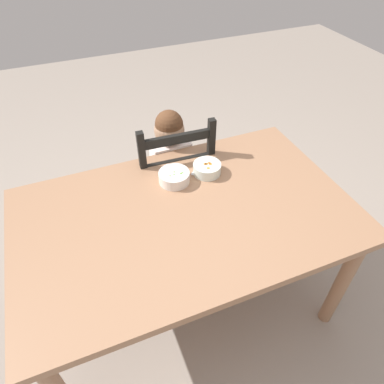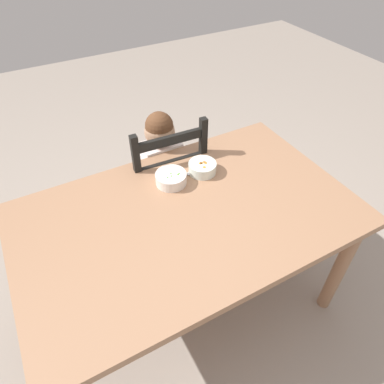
{
  "view_description": "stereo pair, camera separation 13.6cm",
  "coord_description": "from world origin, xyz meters",
  "px_view_note": "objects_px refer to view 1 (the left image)",
  "views": [
    {
      "loc": [
        -0.39,
        -1.03,
        1.89
      ],
      "look_at": [
        0.06,
        0.07,
        0.8
      ],
      "focal_mm": 32.42,
      "sensor_mm": 36.0,
      "label": 1
    },
    {
      "loc": [
        -0.51,
        -0.97,
        1.89
      ],
      "look_at": [
        0.06,
        0.07,
        0.8
      ],
      "focal_mm": 32.42,
      "sensor_mm": 36.0,
      "label": 2
    }
  ],
  "objects_px": {
    "dining_chair": "(173,184)",
    "bowl_of_peas": "(174,177)",
    "dining_table": "(186,226)",
    "spoon": "(198,172)",
    "child_figure": "(172,163)",
    "bowl_of_carrots": "(207,168)"
  },
  "relations": [
    {
      "from": "child_figure",
      "to": "bowl_of_peas",
      "type": "distance_m",
      "value": 0.34
    },
    {
      "from": "dining_chair",
      "to": "bowl_of_peas",
      "type": "height_order",
      "value": "dining_chair"
    },
    {
      "from": "dining_table",
      "to": "bowl_of_peas",
      "type": "height_order",
      "value": "bowl_of_peas"
    },
    {
      "from": "child_figure",
      "to": "spoon",
      "type": "height_order",
      "value": "child_figure"
    },
    {
      "from": "dining_chair",
      "to": "bowl_of_carrots",
      "type": "relative_size",
      "value": 6.74
    },
    {
      "from": "spoon",
      "to": "bowl_of_carrots",
      "type": "bearing_deg",
      "value": -24.32
    },
    {
      "from": "child_figure",
      "to": "bowl_of_carrots",
      "type": "distance_m",
      "value": 0.34
    },
    {
      "from": "child_figure",
      "to": "bowl_of_peas",
      "type": "relative_size",
      "value": 6.21
    },
    {
      "from": "bowl_of_peas",
      "to": "child_figure",
      "type": "bearing_deg",
      "value": 73.03
    },
    {
      "from": "dining_chair",
      "to": "bowl_of_peas",
      "type": "distance_m",
      "value": 0.45
    },
    {
      "from": "dining_table",
      "to": "bowl_of_carrots",
      "type": "relative_size",
      "value": 10.75
    },
    {
      "from": "child_figure",
      "to": "spoon",
      "type": "bearing_deg",
      "value": -79.97
    },
    {
      "from": "dining_table",
      "to": "dining_chair",
      "type": "relative_size",
      "value": 1.6
    },
    {
      "from": "dining_chair",
      "to": "bowl_of_peas",
      "type": "relative_size",
      "value": 6.24
    },
    {
      "from": "bowl_of_carrots",
      "to": "dining_table",
      "type": "bearing_deg",
      "value": -132.17
    },
    {
      "from": "dining_table",
      "to": "child_figure",
      "type": "relative_size",
      "value": 1.6
    },
    {
      "from": "dining_table",
      "to": "spoon",
      "type": "bearing_deg",
      "value": 56.18
    },
    {
      "from": "dining_chair",
      "to": "bowl_of_carrots",
      "type": "height_order",
      "value": "dining_chair"
    },
    {
      "from": "dining_chair",
      "to": "bowl_of_peas",
      "type": "xyz_separation_m",
      "value": [
        -0.09,
        -0.3,
        0.32
      ]
    },
    {
      "from": "dining_table",
      "to": "bowl_of_peas",
      "type": "relative_size",
      "value": 9.96
    },
    {
      "from": "dining_table",
      "to": "spoon",
      "type": "distance_m",
      "value": 0.31
    },
    {
      "from": "spoon",
      "to": "dining_table",
      "type": "bearing_deg",
      "value": -123.82
    }
  ]
}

